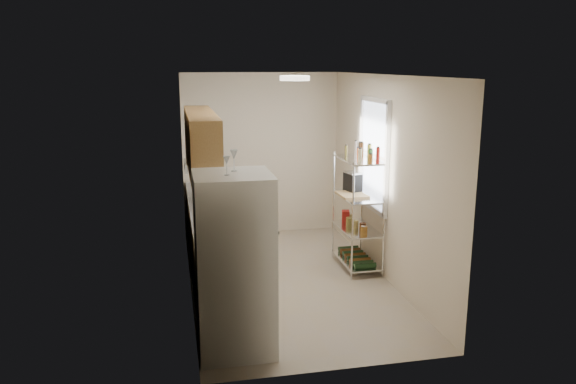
{
  "coord_description": "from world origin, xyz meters",
  "views": [
    {
      "loc": [
        -1.4,
        -6.64,
        2.73
      ],
      "look_at": [
        0.04,
        0.25,
        1.12
      ],
      "focal_mm": 35.0,
      "sensor_mm": 36.0,
      "label": 1
    }
  ],
  "objects_px": {
    "rice_cooker": "(212,201)",
    "espresso_machine": "(353,182)",
    "frying_pan_large": "(208,199)",
    "cutting_board": "(352,195)",
    "refrigerator": "(234,264)"
  },
  "relations": [
    {
      "from": "cutting_board",
      "to": "refrigerator",
      "type": "bearing_deg",
      "value": -133.15
    },
    {
      "from": "cutting_board",
      "to": "espresso_machine",
      "type": "distance_m",
      "value": 0.23
    },
    {
      "from": "frying_pan_large",
      "to": "rice_cooker",
      "type": "bearing_deg",
      "value": -73.79
    },
    {
      "from": "rice_cooker",
      "to": "espresso_machine",
      "type": "bearing_deg",
      "value": -0.18
    },
    {
      "from": "rice_cooker",
      "to": "cutting_board",
      "type": "relative_size",
      "value": 0.53
    },
    {
      "from": "refrigerator",
      "to": "rice_cooker",
      "type": "xyz_separation_m",
      "value": [
        -0.06,
        2.09,
        0.12
      ]
    },
    {
      "from": "rice_cooker",
      "to": "cutting_board",
      "type": "xyz_separation_m",
      "value": [
        1.85,
        -0.18,
        0.03
      ]
    },
    {
      "from": "rice_cooker",
      "to": "espresso_machine",
      "type": "distance_m",
      "value": 1.92
    },
    {
      "from": "frying_pan_large",
      "to": "cutting_board",
      "type": "xyz_separation_m",
      "value": [
        1.87,
        -0.55,
        0.1
      ]
    },
    {
      "from": "frying_pan_large",
      "to": "refrigerator",
      "type": "bearing_deg",
      "value": -75.99
    },
    {
      "from": "espresso_machine",
      "to": "rice_cooker",
      "type": "bearing_deg",
      "value": 167.27
    },
    {
      "from": "rice_cooker",
      "to": "espresso_machine",
      "type": "xyz_separation_m",
      "value": [
        1.91,
        -0.01,
        0.16
      ]
    },
    {
      "from": "cutting_board",
      "to": "espresso_machine",
      "type": "height_order",
      "value": "espresso_machine"
    },
    {
      "from": "refrigerator",
      "to": "cutting_board",
      "type": "relative_size",
      "value": 3.96
    },
    {
      "from": "frying_pan_large",
      "to": "cutting_board",
      "type": "distance_m",
      "value": 1.95
    }
  ]
}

